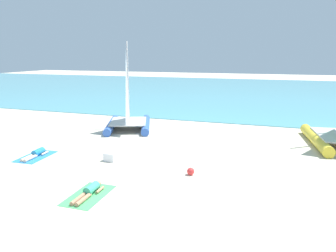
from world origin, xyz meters
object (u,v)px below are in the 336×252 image
Objects in this scene: towel_right at (89,195)px; sunbather_right at (90,191)px; towel_left at (36,156)px; sunbather_left at (36,153)px; beach_ball at (191,171)px; cooler_box at (110,157)px; sailboat_blue at (128,116)px.

sunbather_right is at bearing 90.66° from towel_right.
towel_right is (4.52, -2.73, 0.00)m from towel_left.
towel_left is at bearing -90.00° from sunbather_left.
cooler_box is (-3.78, 0.47, 0.04)m from beach_ball.
towel_right is at bearing -93.67° from sailboat_blue.
beach_ball reaches higher than towel_left.
sailboat_blue reaches higher than towel_left.
sunbather_left is at bearing -172.12° from cooler_box.
sunbather_right is at bearing -93.55° from sailboat_blue.
towel_left is 3.57m from cooler_box.
beach_ball is (5.58, -6.18, -0.66)m from sailboat_blue.
cooler_box is at bearing -93.43° from sailboat_blue.
sunbather_right is at bearing -135.34° from beach_ball.
towel_left and towel_right have the same top height.
towel_right is 3.44m from cooler_box.
towel_left is at bearing 148.81° from sunbather_right.
cooler_box is at bearing 4.86° from sunbather_left.
sunbather_right is 3.12× the size of cooler_box.
sunbather_left is 7.31m from beach_ball.
sunbather_left is at bearing 93.02° from towel_left.
sailboat_blue is 8.35m from beach_ball.
cooler_box reaches higher than towel_right.
sunbather_right reaches higher than towel_right.
sunbather_right is at bearing -72.83° from cooler_box.
towel_right is (2.79, -9.00, -0.80)m from sailboat_blue.
towel_left is at bearing -179.33° from beach_ball.
sailboat_blue is 6.02m from cooler_box.
towel_right is 3.96m from beach_ball.
sailboat_blue is 6.55m from towel_left.
sailboat_blue is 3.46× the size of sunbather_right.
sunbather_right is 3.37m from cooler_box.
sailboat_blue is at bearing 106.71° from sunbather_right.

